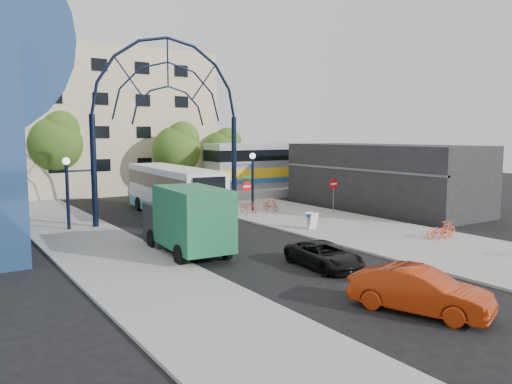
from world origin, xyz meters
TOP-DOWN VIEW (x-y plane):
  - ground at (0.00, 0.00)m, footprint 120.00×120.00m
  - sidewalk_east at (8.00, 4.00)m, footprint 8.00×56.00m
  - plaza_west at (-6.50, 6.00)m, footprint 5.00×50.00m
  - gateway_arch at (0.00, 14.00)m, footprint 13.64×0.44m
  - stop_sign at (4.80, 12.00)m, footprint 0.80×0.07m
  - do_not_enter_sign at (11.00, 10.00)m, footprint 0.76×0.07m
  - street_name_sign at (5.20, 12.60)m, footprint 0.70×0.70m
  - sandwich_board at (5.60, 5.98)m, footprint 0.55×0.61m
  - commercial_block_east at (16.00, 10.00)m, footprint 6.00×16.00m
  - apartment_block at (2.00, 34.97)m, footprint 20.00×12.10m
  - train_platform at (20.00, 22.00)m, footprint 32.00×5.00m
  - train_car at (20.00, 22.00)m, footprint 25.10×3.05m
  - tree_north_a at (6.12, 25.93)m, footprint 4.48×4.48m
  - tree_north_b at (-3.88, 29.93)m, footprint 5.12×5.12m
  - tree_north_c at (12.12, 27.93)m, footprint 4.16×4.16m
  - city_bus at (0.89, 15.57)m, footprint 3.76×12.85m
  - green_truck at (-3.21, 4.91)m, footprint 2.89×6.67m
  - black_suv at (0.62, -0.79)m, footprint 2.13×4.15m
  - red_sedan at (-0.48, -6.68)m, footprint 3.03×4.71m
  - bike_near_a at (5.86, 13.45)m, footprint 0.99×1.85m
  - bike_near_b at (7.75, 13.30)m, footprint 0.73×1.55m
  - bike_far_a at (9.54, -0.03)m, footprint 1.72×0.83m
  - bike_far_b at (9.98, -0.22)m, footprint 1.62×0.51m

SIDE VIEW (x-z plane):
  - ground at x=0.00m, z-range 0.00..0.00m
  - sidewalk_east at x=8.00m, z-range 0.00..0.12m
  - plaza_west at x=-6.50m, z-range 0.00..0.12m
  - train_platform at x=20.00m, z-range 0.00..0.80m
  - bike_far_a at x=9.54m, z-range 0.12..0.99m
  - black_suv at x=0.62m, z-range 0.00..1.12m
  - bike_near_b at x=7.75m, z-range 0.12..1.02m
  - bike_near_a at x=5.86m, z-range 0.12..1.04m
  - bike_far_b at x=9.98m, z-range 0.12..1.08m
  - red_sedan at x=-0.48m, z-range 0.00..1.47m
  - sandwich_board at x=5.60m, z-range 0.25..1.24m
  - green_truck at x=-3.21m, z-range 0.00..3.29m
  - city_bus at x=0.89m, z-range 0.08..3.56m
  - do_not_enter_sign at x=11.00m, z-range 0.74..3.22m
  - stop_sign at x=4.80m, z-range 0.74..3.24m
  - street_name_sign at x=5.20m, z-range 0.73..3.53m
  - commercial_block_east at x=16.00m, z-range 0.00..5.00m
  - train_car at x=20.00m, z-range 0.80..5.00m
  - tree_north_c at x=12.12m, z-range 1.03..7.53m
  - tree_north_a at x=6.12m, z-range 1.11..8.11m
  - tree_north_b at x=-3.88m, z-range 1.27..9.27m
  - apartment_block at x=2.00m, z-range 0.00..14.00m
  - gateway_arch at x=0.00m, z-range 2.51..14.61m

